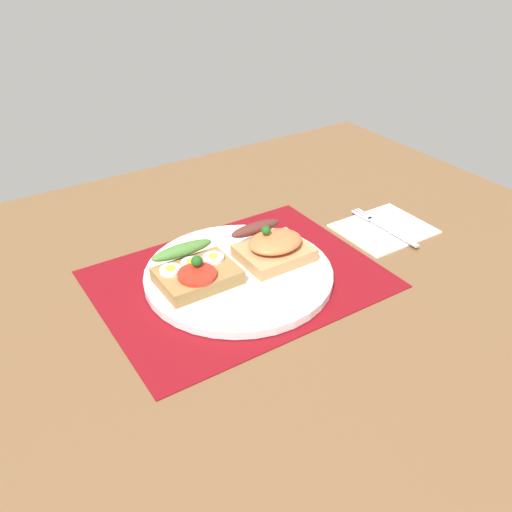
# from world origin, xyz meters

# --- Properties ---
(ground_plane) EXTENTS (1.20, 0.90, 0.03)m
(ground_plane) POSITION_xyz_m (0.00, 0.00, -0.02)
(ground_plane) COLOR brown
(placemat) EXTENTS (0.40, 0.30, 0.00)m
(placemat) POSITION_xyz_m (0.00, 0.00, 0.00)
(placemat) COLOR maroon
(placemat) RESTS_ON ground_plane
(plate) EXTENTS (0.27, 0.27, 0.01)m
(plate) POSITION_xyz_m (0.00, 0.00, 0.01)
(plate) COLOR white
(plate) RESTS_ON placemat
(sandwich_egg_tomato) EXTENTS (0.11, 0.10, 0.04)m
(sandwich_egg_tomato) POSITION_xyz_m (-0.06, 0.01, 0.03)
(sandwich_egg_tomato) COLOR olive
(sandwich_egg_tomato) RESTS_ON plate
(sandwich_salmon) EXTENTS (0.10, 0.10, 0.05)m
(sandwich_salmon) POSITION_xyz_m (0.06, 0.01, 0.03)
(sandwich_salmon) COLOR tan
(sandwich_salmon) RESTS_ON plate
(napkin) EXTENTS (0.15, 0.12, 0.01)m
(napkin) POSITION_xyz_m (0.28, -0.01, 0.00)
(napkin) COLOR white
(napkin) RESTS_ON ground_plane
(fork) EXTENTS (0.02, 0.15, 0.00)m
(fork) POSITION_xyz_m (0.28, -0.01, 0.01)
(fork) COLOR #B7B7BC
(fork) RESTS_ON napkin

